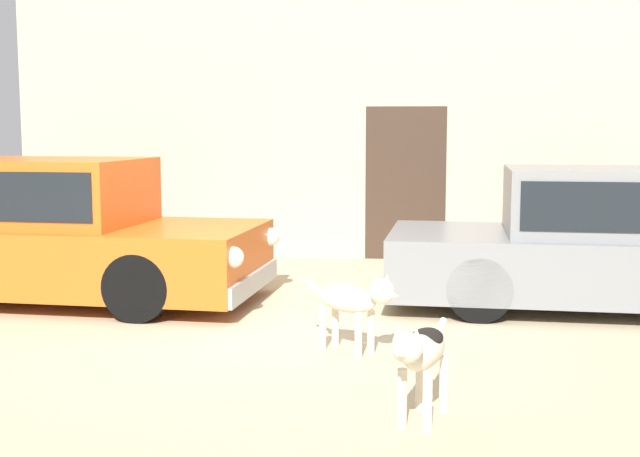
{
  "coord_description": "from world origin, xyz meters",
  "views": [
    {
      "loc": [
        1.43,
        -7.35,
        1.82
      ],
      "look_at": [
        0.64,
        0.2,
        0.9
      ],
      "focal_mm": 47.08,
      "sensor_mm": 36.0,
      "label": 1
    }
  ],
  "objects_px": {
    "parked_sedan_second": "(614,240)",
    "stray_dog_tan": "(355,301)",
    "stray_dog_spotted": "(422,352)",
    "parked_sedan_nearest": "(45,231)"
  },
  "relations": [
    {
      "from": "parked_sedan_second",
      "to": "stray_dog_spotted",
      "type": "distance_m",
      "value": 4.02
    },
    {
      "from": "stray_dog_spotted",
      "to": "parked_sedan_second",
      "type": "bearing_deg",
      "value": 168.38
    },
    {
      "from": "stray_dog_tan",
      "to": "parked_sedan_second",
      "type": "bearing_deg",
      "value": 73.69
    },
    {
      "from": "stray_dog_spotted",
      "to": "stray_dog_tan",
      "type": "distance_m",
      "value": 1.63
    },
    {
      "from": "parked_sedan_nearest",
      "to": "stray_dog_spotted",
      "type": "bearing_deg",
      "value": -36.43
    },
    {
      "from": "parked_sedan_nearest",
      "to": "stray_dog_tan",
      "type": "xyz_separation_m",
      "value": [
        3.39,
        -1.82,
        -0.3
      ]
    },
    {
      "from": "parked_sedan_second",
      "to": "stray_dog_tan",
      "type": "xyz_separation_m",
      "value": [
        -2.47,
        -1.96,
        -0.26
      ]
    },
    {
      "from": "parked_sedan_second",
      "to": "stray_dog_spotted",
      "type": "bearing_deg",
      "value": -115.75
    },
    {
      "from": "parked_sedan_nearest",
      "to": "stray_dog_tan",
      "type": "relative_size",
      "value": 5.62
    },
    {
      "from": "parked_sedan_nearest",
      "to": "stray_dog_tan",
      "type": "height_order",
      "value": "parked_sedan_nearest"
    }
  ]
}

